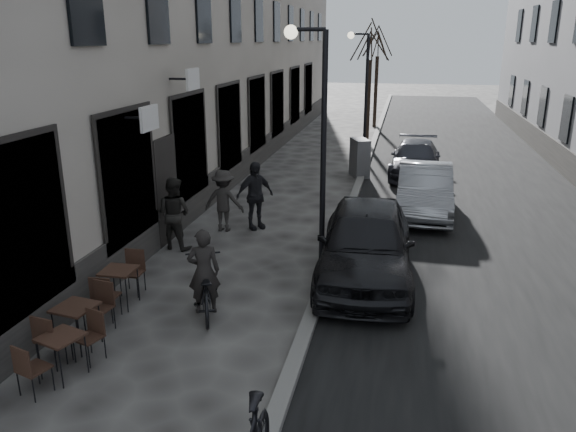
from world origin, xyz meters
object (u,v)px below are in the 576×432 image
(tree_near, at_px, (371,42))
(bistro_set_a, at_px, (62,352))
(streetlamp_near, at_px, (316,123))
(streetlamp_far, at_px, (362,81))
(tree_far, at_px, (378,42))
(bistro_set_c, at_px, (120,284))
(bicycle, at_px, (205,287))
(car_mid, at_px, (425,190))
(car_near, at_px, (366,242))
(car_far, at_px, (415,159))
(utility_cabinet, at_px, (360,158))
(pedestrian_mid, at_px, (224,201))
(bistro_set_b, at_px, (77,322))
(pedestrian_near, at_px, (174,213))
(pedestrian_far, at_px, (255,196))

(tree_near, xyz_separation_m, bistro_set_a, (-3.01, -20.06, -4.25))
(streetlamp_near, height_order, tree_near, tree_near)
(streetlamp_near, height_order, streetlamp_far, same)
(tree_far, height_order, bistro_set_c, tree_far)
(bistro_set_c, xyz_separation_m, bicycle, (1.65, 0.09, 0.05))
(car_mid, bearing_deg, tree_far, 99.37)
(bicycle, bearing_deg, car_near, -164.14)
(tree_near, distance_m, car_far, 7.40)
(bistro_set_c, bearing_deg, tree_far, 80.23)
(streetlamp_near, distance_m, utility_cabinet, 8.99)
(bicycle, distance_m, pedestrian_mid, 4.63)
(bistro_set_c, bearing_deg, bicycle, 1.15)
(bistro_set_b, bearing_deg, bicycle, 54.08)
(streetlamp_near, height_order, tree_far, tree_far)
(pedestrian_near, distance_m, car_far, 10.52)
(streetlamp_far, height_order, bicycle, streetlamp_far)
(bistro_set_b, xyz_separation_m, pedestrian_far, (1.26, 6.42, 0.46))
(tree_near, height_order, bistro_set_c, tree_near)
(pedestrian_near, relative_size, car_near, 0.37)
(bistro_set_c, distance_m, utility_cabinet, 11.90)
(pedestrian_near, relative_size, car_far, 0.41)
(pedestrian_mid, bearing_deg, car_near, 148.37)
(bistro_set_b, height_order, pedestrian_far, pedestrian_far)
(tree_near, relative_size, bistro_set_c, 3.87)
(pedestrian_near, distance_m, car_mid, 7.18)
(pedestrian_far, distance_m, car_far, 8.20)
(car_mid, xyz_separation_m, car_far, (-0.21, 4.75, -0.08))
(tree_near, bearing_deg, pedestrian_near, -103.45)
(tree_far, relative_size, pedestrian_near, 3.27)
(streetlamp_near, relative_size, utility_cabinet, 3.69)
(bicycle, height_order, pedestrian_mid, pedestrian_mid)
(pedestrian_mid, distance_m, car_far, 8.87)
(tree_near, xyz_separation_m, bicycle, (-1.67, -17.65, -4.17))
(pedestrian_near, bearing_deg, streetlamp_near, -174.61)
(bistro_set_a, height_order, bistro_set_b, bistro_set_b)
(pedestrian_far, bearing_deg, streetlamp_near, -91.36)
(tree_near, distance_m, car_near, 16.04)
(car_near, distance_m, car_mid, 5.15)
(bistro_set_c, distance_m, bicycle, 1.65)
(pedestrian_near, relative_size, pedestrian_far, 0.97)
(bicycle, distance_m, car_far, 12.46)
(streetlamp_far, height_order, car_far, streetlamp_far)
(tree_far, xyz_separation_m, pedestrian_far, (-2.00, -18.84, -3.76))
(bicycle, bearing_deg, tree_near, -116.96)
(bistro_set_a, height_order, bistro_set_c, bistro_set_c)
(tree_near, bearing_deg, car_far, -69.30)
(pedestrian_near, bearing_deg, tree_far, -88.16)
(bistro_set_c, bearing_deg, bistro_set_a, -84.41)
(utility_cabinet, bearing_deg, bistro_set_c, -130.66)
(pedestrian_near, height_order, car_mid, pedestrian_near)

